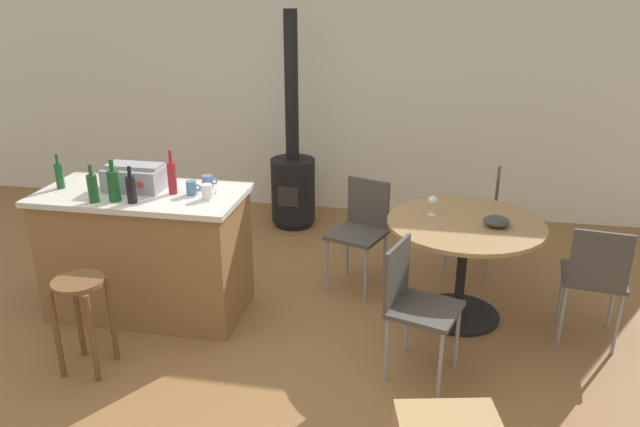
{
  "coord_description": "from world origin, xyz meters",
  "views": [
    {
      "loc": [
        1.32,
        -3.38,
        2.32
      ],
      "look_at": [
        0.56,
        0.62,
        0.77
      ],
      "focal_mm": 34.17,
      "sensor_mm": 36.0,
      "label": 1
    }
  ],
  "objects_px": {
    "folding_chair_left": "(480,212)",
    "serving_bowl": "(497,221)",
    "bottle_0": "(59,175)",
    "cup_1": "(207,192)",
    "cup_2": "(192,188)",
    "wine_glass": "(433,201)",
    "bottle_3": "(131,189)",
    "folding_chair_near": "(414,300)",
    "folding_chair_right": "(361,226)",
    "bottle_2": "(93,188)",
    "bottle_4": "(114,185)",
    "dining_table": "(464,244)",
    "bottle_1": "(172,177)",
    "kitchen_island": "(147,252)",
    "wood_stove": "(293,177)",
    "cup_0": "(208,181)",
    "wooden_stool": "(82,305)",
    "folding_chair_far": "(595,275)",
    "toolbox": "(136,177)"
  },
  "relations": [
    {
      "from": "kitchen_island",
      "to": "serving_bowl",
      "type": "height_order",
      "value": "kitchen_island"
    },
    {
      "from": "kitchen_island",
      "to": "wine_glass",
      "type": "height_order",
      "value": "kitchen_island"
    },
    {
      "from": "cup_0",
      "to": "toolbox",
      "type": "bearing_deg",
      "value": -166.0
    },
    {
      "from": "wood_stove",
      "to": "bottle_2",
      "type": "distance_m",
      "value": 2.36
    },
    {
      "from": "kitchen_island",
      "to": "folding_chair_far",
      "type": "xyz_separation_m",
      "value": [
        3.11,
        0.14,
        0.04
      ]
    },
    {
      "from": "dining_table",
      "to": "folding_chair_right",
      "type": "relative_size",
      "value": 1.27
    },
    {
      "from": "cup_2",
      "to": "wine_glass",
      "type": "xyz_separation_m",
      "value": [
        1.65,
        0.42,
        -0.13
      ]
    },
    {
      "from": "toolbox",
      "to": "cup_0",
      "type": "distance_m",
      "value": 0.51
    },
    {
      "from": "bottle_2",
      "to": "bottle_4",
      "type": "distance_m",
      "value": 0.14
    },
    {
      "from": "folding_chair_far",
      "to": "toolbox",
      "type": "xyz_separation_m",
      "value": [
        -3.17,
        -0.08,
        0.52
      ]
    },
    {
      "from": "bottle_0",
      "to": "cup_1",
      "type": "relative_size",
      "value": 2.36
    },
    {
      "from": "wooden_stool",
      "to": "toolbox",
      "type": "distance_m",
      "value": 1.01
    },
    {
      "from": "wooden_stool",
      "to": "wine_glass",
      "type": "xyz_separation_m",
      "value": [
        2.09,
        1.2,
        0.4
      ]
    },
    {
      "from": "wood_stove",
      "to": "bottle_4",
      "type": "distance_m",
      "value": 2.27
    },
    {
      "from": "cup_2",
      "to": "folding_chair_far",
      "type": "bearing_deg",
      "value": 2.82
    },
    {
      "from": "wooden_stool",
      "to": "bottle_4",
      "type": "distance_m",
      "value": 0.83
    },
    {
      "from": "folding_chair_near",
      "to": "folding_chair_left",
      "type": "height_order",
      "value": "folding_chair_left"
    },
    {
      "from": "folding_chair_near",
      "to": "serving_bowl",
      "type": "height_order",
      "value": "folding_chair_near"
    },
    {
      "from": "bottle_3",
      "to": "cup_2",
      "type": "relative_size",
      "value": 2.33
    },
    {
      "from": "bottle_1",
      "to": "bottle_3",
      "type": "distance_m",
      "value": 0.3
    },
    {
      "from": "bottle_4",
      "to": "kitchen_island",
      "type": "bearing_deg",
      "value": 67.91
    },
    {
      "from": "dining_table",
      "to": "bottle_3",
      "type": "xyz_separation_m",
      "value": [
        -2.21,
        -0.55,
        0.46
      ]
    },
    {
      "from": "bottle_3",
      "to": "bottle_0",
      "type": "bearing_deg",
      "value": 163.84
    },
    {
      "from": "bottle_3",
      "to": "folding_chair_far",
      "type": "bearing_deg",
      "value": 6.71
    },
    {
      "from": "folding_chair_left",
      "to": "serving_bowl",
      "type": "xyz_separation_m",
      "value": [
        0.04,
        -0.86,
        0.26
      ]
    },
    {
      "from": "cup_2",
      "to": "wine_glass",
      "type": "height_order",
      "value": "cup_2"
    },
    {
      "from": "folding_chair_left",
      "to": "bottle_1",
      "type": "bearing_deg",
      "value": -152.26
    },
    {
      "from": "wood_stove",
      "to": "bottle_2",
      "type": "xyz_separation_m",
      "value": [
        -0.86,
        -2.13,
        0.53
      ]
    },
    {
      "from": "cup_2",
      "to": "wood_stove",
      "type": "bearing_deg",
      "value": 81.75
    },
    {
      "from": "dining_table",
      "to": "toolbox",
      "type": "distance_m",
      "value": 2.38
    },
    {
      "from": "folding_chair_right",
      "to": "bottle_2",
      "type": "xyz_separation_m",
      "value": [
        -1.69,
        -0.95,
        0.52
      ]
    },
    {
      "from": "bottle_2",
      "to": "cup_1",
      "type": "relative_size",
      "value": 2.44
    },
    {
      "from": "bottle_1",
      "to": "bottle_4",
      "type": "distance_m",
      "value": 0.39
    },
    {
      "from": "bottle_0",
      "to": "bottle_1",
      "type": "height_order",
      "value": "bottle_1"
    },
    {
      "from": "kitchen_island",
      "to": "bottle_0",
      "type": "relative_size",
      "value": 5.73
    },
    {
      "from": "serving_bowl",
      "to": "bottle_4",
      "type": "bearing_deg",
      "value": -168.97
    },
    {
      "from": "bottle_2",
      "to": "bottle_3",
      "type": "relative_size",
      "value": 1.04
    },
    {
      "from": "bottle_0",
      "to": "cup_1",
      "type": "bearing_deg",
      "value": -1.28
    },
    {
      "from": "bottle_1",
      "to": "wine_glass",
      "type": "height_order",
      "value": "bottle_1"
    },
    {
      "from": "folding_chair_right",
      "to": "bottle_4",
      "type": "bearing_deg",
      "value": -150.25
    },
    {
      "from": "bottle_1",
      "to": "cup_0",
      "type": "height_order",
      "value": "bottle_1"
    },
    {
      "from": "wood_stove",
      "to": "bottle_0",
      "type": "relative_size",
      "value": 8.29
    },
    {
      "from": "folding_chair_far",
      "to": "bottle_4",
      "type": "relative_size",
      "value": 3.0
    },
    {
      "from": "folding_chair_right",
      "to": "cup_0",
      "type": "distance_m",
      "value": 1.26
    },
    {
      "from": "folding_chair_near",
      "to": "wood_stove",
      "type": "xyz_separation_m",
      "value": [
        -1.3,
        2.29,
        0.01
      ]
    },
    {
      "from": "toolbox",
      "to": "cup_0",
      "type": "bearing_deg",
      "value": 14.0
    },
    {
      "from": "wooden_stool",
      "to": "cup_1",
      "type": "height_order",
      "value": "cup_1"
    },
    {
      "from": "bottle_3",
      "to": "cup_1",
      "type": "relative_size",
      "value": 2.35
    },
    {
      "from": "kitchen_island",
      "to": "bottle_1",
      "type": "bearing_deg",
      "value": 2.66
    },
    {
      "from": "folding_chair_far",
      "to": "dining_table",
      "type": "bearing_deg",
      "value": 167.24
    }
  ]
}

